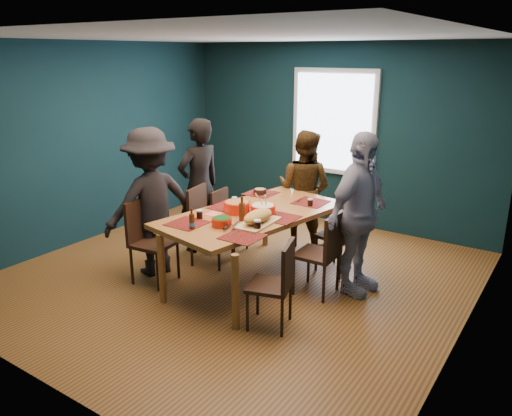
% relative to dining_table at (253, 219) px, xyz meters
% --- Properties ---
extents(room, '(5.01, 5.01, 2.71)m').
position_rel_dining_table_xyz_m(room, '(-0.20, 0.24, 0.63)').
color(room, olive).
rests_on(room, ground).
extents(dining_table, '(1.46, 2.33, 0.82)m').
position_rel_dining_table_xyz_m(dining_table, '(0.00, 0.00, 0.00)').
color(dining_table, '#A46231').
rests_on(dining_table, floor).
extents(chair_left_far, '(0.39, 0.39, 0.82)m').
position_rel_dining_table_xyz_m(chair_left_far, '(-0.83, 0.56, -0.27)').
color(chair_left_far, black).
rests_on(chair_left_far, floor).
extents(chair_left_mid, '(0.52, 0.52, 0.97)m').
position_rel_dining_table_xyz_m(chair_left_mid, '(-0.79, 0.09, -0.18)').
color(chair_left_mid, black).
rests_on(chair_left_mid, floor).
extents(chair_left_near, '(0.48, 0.48, 0.96)m').
position_rel_dining_table_xyz_m(chair_left_near, '(-1.00, -0.68, -0.18)').
color(chair_left_near, black).
rests_on(chair_left_near, floor).
extents(chair_right_far, '(0.50, 0.50, 0.93)m').
position_rel_dining_table_xyz_m(chair_right_far, '(0.80, 0.75, -0.20)').
color(chair_right_far, black).
rests_on(chair_right_far, floor).
extents(chair_right_mid, '(0.43, 0.43, 0.93)m').
position_rel_dining_table_xyz_m(chair_right_mid, '(0.85, 0.11, -0.20)').
color(chair_right_mid, black).
rests_on(chair_right_mid, floor).
extents(chair_right_near, '(0.49, 0.49, 0.87)m').
position_rel_dining_table_xyz_m(chair_right_near, '(0.79, -0.74, -0.24)').
color(chair_right_near, black).
rests_on(chair_right_near, floor).
extents(person_far_left, '(0.55, 0.72, 1.76)m').
position_rel_dining_table_xyz_m(person_far_left, '(-1.12, 0.40, 0.13)').
color(person_far_left, black).
rests_on(person_far_left, floor).
extents(person_back, '(0.80, 0.64, 1.58)m').
position_rel_dining_table_xyz_m(person_back, '(-0.06, 1.31, 0.05)').
color(person_back, black).
rests_on(person_back, floor).
extents(person_right, '(0.59, 1.10, 1.78)m').
position_rel_dining_table_xyz_m(person_right, '(1.10, 0.39, 0.15)').
color(person_right, white).
rests_on(person_right, floor).
extents(person_near_left, '(0.99, 1.28, 1.74)m').
position_rel_dining_table_xyz_m(person_near_left, '(-1.11, -0.48, 0.13)').
color(person_near_left, black).
rests_on(person_near_left, floor).
extents(bowl_salad, '(0.30, 0.30, 0.13)m').
position_rel_dining_table_xyz_m(bowl_salad, '(-0.15, -0.09, 0.14)').
color(bowl_salad, red).
rests_on(bowl_salad, dining_table).
extents(bowl_dumpling, '(0.28, 0.28, 0.26)m').
position_rel_dining_table_xyz_m(bowl_dumpling, '(0.14, -0.01, 0.14)').
color(bowl_dumpling, red).
rests_on(bowl_dumpling, dining_table).
extents(bowl_herbs, '(0.21, 0.21, 0.09)m').
position_rel_dining_table_xyz_m(bowl_herbs, '(-0.01, -0.56, 0.13)').
color(bowl_herbs, red).
rests_on(bowl_herbs, dining_table).
extents(cutting_board, '(0.34, 0.69, 0.15)m').
position_rel_dining_table_xyz_m(cutting_board, '(0.26, -0.30, 0.15)').
color(cutting_board, '#DBC276').
rests_on(cutting_board, dining_table).
extents(small_bowl, '(0.17, 0.17, 0.07)m').
position_rel_dining_table_xyz_m(small_bowl, '(-0.35, 0.67, 0.11)').
color(small_bowl, black).
rests_on(small_bowl, dining_table).
extents(beer_bottle_a, '(0.06, 0.06, 0.22)m').
position_rel_dining_table_xyz_m(beer_bottle_a, '(-0.20, -0.80, 0.16)').
color(beer_bottle_a, '#441F0C').
rests_on(beer_bottle_a, dining_table).
extents(beer_bottle_b, '(0.07, 0.07, 0.27)m').
position_rel_dining_table_xyz_m(beer_bottle_b, '(0.06, -0.30, 0.18)').
color(beer_bottle_b, '#441F0C').
rests_on(beer_bottle_b, dining_table).
extents(cola_glass_a, '(0.07, 0.07, 0.10)m').
position_rel_dining_table_xyz_m(cola_glass_a, '(-0.35, -0.51, 0.13)').
color(cola_glass_a, black).
rests_on(cola_glass_a, dining_table).
extents(cola_glass_b, '(0.08, 0.08, 0.11)m').
position_rel_dining_table_xyz_m(cola_glass_b, '(0.36, -0.46, 0.14)').
color(cola_glass_b, black).
rests_on(cola_glass_b, dining_table).
extents(cola_glass_c, '(0.07, 0.07, 0.09)m').
position_rel_dining_table_xyz_m(cola_glass_c, '(0.42, 0.58, 0.13)').
color(cola_glass_c, black).
rests_on(cola_glass_c, dining_table).
extents(cola_glass_d, '(0.06, 0.06, 0.09)m').
position_rel_dining_table_xyz_m(cola_glass_d, '(-0.36, 0.14, 0.13)').
color(cola_glass_d, black).
rests_on(cola_glass_d, dining_table).
extents(napkin_a, '(0.22, 0.22, 0.00)m').
position_rel_dining_table_xyz_m(napkin_a, '(0.39, 0.05, 0.08)').
color(napkin_a, '#F16965').
rests_on(napkin_a, dining_table).
extents(napkin_b, '(0.17, 0.17, 0.00)m').
position_rel_dining_table_xyz_m(napkin_b, '(-0.33, -0.30, 0.08)').
color(napkin_b, '#F16965').
rests_on(napkin_b, dining_table).
extents(napkin_c, '(0.15, 0.15, 0.00)m').
position_rel_dining_table_xyz_m(napkin_c, '(0.35, -0.66, 0.08)').
color(napkin_c, '#F16965').
rests_on(napkin_c, dining_table).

